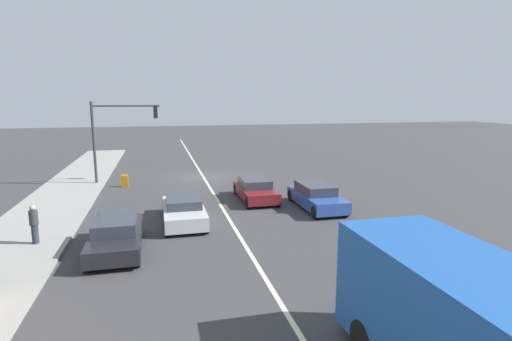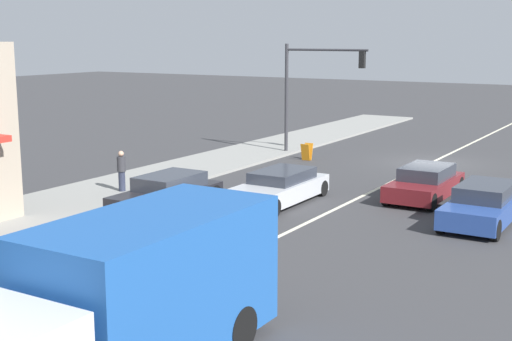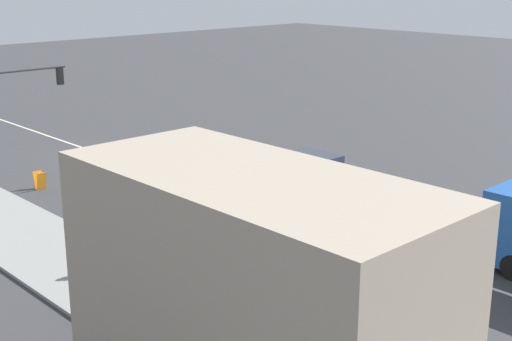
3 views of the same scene
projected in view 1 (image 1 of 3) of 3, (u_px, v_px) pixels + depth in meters
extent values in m
plane|color=#38383A|center=(264.00, 277.00, 13.35)|extent=(160.00, 160.00, 0.00)
cube|color=beige|center=(203.00, 177.00, 30.56)|extent=(0.16, 60.00, 0.01)
cylinder|color=#333338|center=(94.00, 143.00, 27.40)|extent=(0.18, 0.18, 5.60)
cylinder|color=#333338|center=(126.00, 106.00, 27.50)|extent=(4.50, 0.12, 0.12)
cube|color=black|center=(155.00, 112.00, 28.04)|extent=(0.28, 0.24, 0.84)
sphere|color=red|center=(155.00, 108.00, 28.11)|extent=(0.18, 0.18, 0.18)
sphere|color=gold|center=(155.00, 112.00, 28.16)|extent=(0.18, 0.18, 0.18)
sphere|color=green|center=(156.00, 116.00, 28.21)|extent=(0.18, 0.18, 0.18)
cylinder|color=#282D42|center=(35.00, 234.00, 16.04)|extent=(0.26, 0.26, 0.78)
cylinder|color=#333338|center=(33.00, 218.00, 15.92)|extent=(0.34, 0.34, 0.59)
sphere|color=tan|center=(32.00, 208.00, 15.85)|extent=(0.22, 0.22, 0.22)
cube|color=orange|center=(125.00, 181.00, 27.04)|extent=(0.45, 0.21, 0.84)
cube|color=orange|center=(124.00, 182.00, 26.73)|extent=(0.45, 0.21, 0.84)
cube|color=#1E519E|center=(448.00, 317.00, 7.95)|extent=(2.40, 5.10, 2.60)
cylinder|color=black|center=(446.00, 327.00, 9.59)|extent=(0.28, 0.90, 0.90)
cylinder|color=black|center=(365.00, 340.00, 9.08)|extent=(0.28, 0.90, 0.90)
cube|color=black|center=(116.00, 239.00, 15.54)|extent=(1.87, 4.41, 0.59)
cube|color=#2D333D|center=(116.00, 224.00, 15.65)|extent=(1.59, 2.43, 0.49)
cylinder|color=black|center=(137.00, 257.00, 14.10)|extent=(0.22, 0.72, 0.72)
cylinder|color=black|center=(86.00, 261.00, 13.70)|extent=(0.22, 0.72, 0.72)
cylinder|color=black|center=(140.00, 227.00, 17.42)|extent=(0.22, 0.72, 0.72)
cylinder|color=black|center=(100.00, 230.00, 17.03)|extent=(0.22, 0.72, 0.72)
cube|color=#284793|center=(317.00, 199.00, 21.71)|extent=(1.85, 4.58, 0.63)
cube|color=#2D333D|center=(315.00, 188.00, 21.83)|extent=(1.58, 2.52, 0.49)
cylinder|color=black|center=(346.00, 210.00, 20.16)|extent=(0.22, 0.67, 0.67)
cylinder|color=black|center=(315.00, 212.00, 19.77)|extent=(0.22, 0.67, 0.67)
cylinder|color=black|center=(318.00, 194.00, 23.71)|extent=(0.22, 0.67, 0.67)
cylinder|color=black|center=(291.00, 195.00, 23.32)|extent=(0.22, 0.67, 0.67)
cube|color=#B7BABF|center=(184.00, 212.00, 19.22)|extent=(1.90, 4.58, 0.63)
cube|color=#2D333D|center=(183.00, 201.00, 19.34)|extent=(1.61, 2.52, 0.41)
cylinder|color=black|center=(206.00, 226.00, 17.64)|extent=(0.22, 0.62, 0.62)
cylinder|color=black|center=(167.00, 229.00, 17.24)|extent=(0.22, 0.62, 0.62)
cylinder|color=black|center=(198.00, 205.00, 21.25)|extent=(0.22, 0.62, 0.62)
cylinder|color=black|center=(165.00, 207.00, 20.85)|extent=(0.22, 0.62, 0.62)
cube|color=maroon|center=(255.00, 192.00, 23.51)|extent=(1.85, 4.36, 0.59)
cube|color=#2D333D|center=(255.00, 182.00, 23.63)|extent=(1.58, 2.40, 0.48)
cylinder|color=black|center=(278.00, 201.00, 22.06)|extent=(0.22, 0.65, 0.65)
cylinder|color=black|center=(248.00, 203.00, 21.67)|extent=(0.22, 0.65, 0.65)
cylinder|color=black|center=(262.00, 187.00, 25.41)|extent=(0.22, 0.65, 0.65)
cylinder|color=black|center=(236.00, 189.00, 25.02)|extent=(0.22, 0.65, 0.65)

